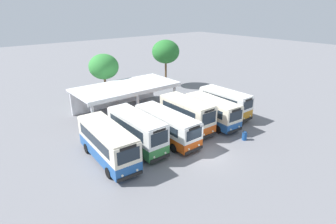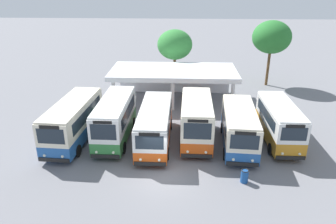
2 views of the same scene
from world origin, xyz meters
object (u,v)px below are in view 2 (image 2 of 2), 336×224
object	(u,v)px
city_bus_middle_cream	(155,124)
waiting_chair_second_from_end	(165,100)
city_bus_second_in_row	(115,118)
litter_bin_apron	(244,176)
city_bus_fourth_amber	(196,119)
waiting_chair_middle_seat	(171,100)
waiting_chair_end_by_column	(160,99)
city_bus_far_end_green	(279,122)
city_bus_fifth_blue	(239,126)
city_bus_nearest_orange	(73,120)

from	to	relation	value
city_bus_middle_cream	waiting_chair_second_from_end	world-z (taller)	city_bus_middle_cream
city_bus_second_in_row	litter_bin_apron	size ratio (longest dim) A/B	8.22
city_bus_fourth_amber	waiting_chair_middle_seat	bearing A→B (deg)	106.08
waiting_chair_second_from_end	waiting_chair_end_by_column	bearing A→B (deg)	169.50
city_bus_fourth_amber	litter_bin_apron	xyz separation A→B (m)	(2.89, -5.52, -1.43)
city_bus_far_end_green	waiting_chair_second_from_end	distance (m)	12.11
city_bus_fifth_blue	city_bus_far_end_green	distance (m)	3.32
city_bus_second_in_row	city_bus_middle_cream	world-z (taller)	city_bus_second_in_row
city_bus_middle_cream	waiting_chair_middle_seat	bearing A→B (deg)	83.55
city_bus_second_in_row	city_bus_far_end_green	world-z (taller)	city_bus_second_in_row
city_bus_nearest_orange	litter_bin_apron	world-z (taller)	city_bus_nearest_orange
waiting_chair_second_from_end	city_bus_nearest_orange	bearing A→B (deg)	-129.60
city_bus_fourth_amber	city_bus_fifth_blue	bearing A→B (deg)	-12.93
city_bus_second_in_row	city_bus_far_end_green	size ratio (longest dim) A/B	1.09
city_bus_middle_cream	city_bus_far_end_green	bearing A→B (deg)	3.59
city_bus_nearest_orange	city_bus_middle_cream	bearing A→B (deg)	-0.96
waiting_chair_end_by_column	city_bus_fourth_amber	bearing A→B (deg)	-66.35
city_bus_fourth_amber	waiting_chair_end_by_column	world-z (taller)	city_bus_fourth_amber
city_bus_middle_cream	litter_bin_apron	size ratio (longest dim) A/B	8.97
litter_bin_apron	city_bus_fifth_blue	bearing A→B (deg)	86.25
city_bus_fifth_blue	waiting_chair_middle_seat	xyz separation A→B (m)	(-5.47, 8.59, -1.16)
city_bus_middle_cream	waiting_chair_middle_seat	size ratio (longest dim) A/B	9.39
city_bus_nearest_orange	city_bus_far_end_green	world-z (taller)	city_bus_nearest_orange
city_bus_fourth_amber	waiting_chair_end_by_column	xyz separation A→B (m)	(-3.46, 7.89, -1.37)
city_bus_fourth_amber	city_bus_far_end_green	distance (m)	6.42
city_bus_middle_cream	waiting_chair_second_from_end	distance (m)	8.37
city_bus_second_in_row	city_bus_middle_cream	distance (m)	3.25
city_bus_middle_cream	city_bus_fifth_blue	world-z (taller)	city_bus_fifth_blue
waiting_chair_middle_seat	litter_bin_apron	xyz separation A→B (m)	(5.16, -13.37, -0.07)
city_bus_middle_cream	waiting_chair_end_by_column	world-z (taller)	city_bus_middle_cream
city_bus_second_in_row	city_bus_fourth_amber	size ratio (longest dim) A/B	1.10
waiting_chair_end_by_column	waiting_chair_middle_seat	distance (m)	1.19
city_bus_fourth_amber	waiting_chair_middle_seat	distance (m)	8.28
city_bus_middle_cream	waiting_chair_second_from_end	xyz separation A→B (m)	(0.35, 8.29, -1.12)
city_bus_fifth_blue	waiting_chair_second_from_end	distance (m)	10.52
city_bus_nearest_orange	waiting_chair_second_from_end	size ratio (longest dim) A/B	9.33
city_bus_far_end_green	litter_bin_apron	bearing A→B (deg)	-122.09
city_bus_fourth_amber	litter_bin_apron	size ratio (longest dim) A/B	7.47
city_bus_far_end_green	city_bus_fourth_amber	bearing A→B (deg)	-179.11
waiting_chair_end_by_column	litter_bin_apron	xyz separation A→B (m)	(6.35, -13.41, -0.07)
city_bus_middle_cream	city_bus_far_end_green	xyz separation A→B (m)	(9.63, 0.60, 0.10)
city_bus_nearest_orange	city_bus_middle_cream	size ratio (longest dim) A/B	0.99
waiting_chair_end_by_column	city_bus_second_in_row	bearing A→B (deg)	-110.53
city_bus_fifth_blue	waiting_chair_middle_seat	bearing A→B (deg)	122.51
city_bus_middle_cream	waiting_chair_end_by_column	size ratio (longest dim) A/B	9.39
city_bus_nearest_orange	waiting_chair_second_from_end	bearing A→B (deg)	50.40
city_bus_nearest_orange	waiting_chair_second_from_end	world-z (taller)	city_bus_nearest_orange
city_bus_nearest_orange	waiting_chair_middle_seat	world-z (taller)	city_bus_nearest_orange
city_bus_fifth_blue	litter_bin_apron	distance (m)	4.95
city_bus_nearest_orange	city_bus_fourth_amber	distance (m)	9.63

